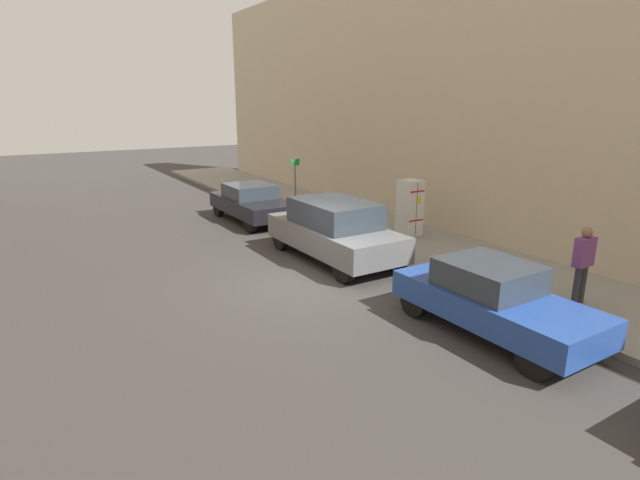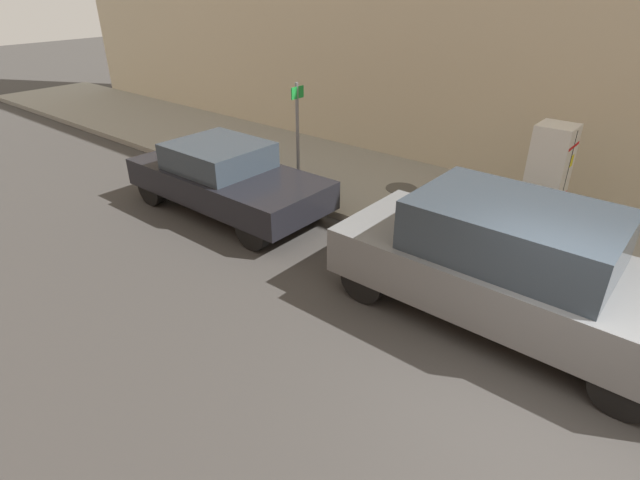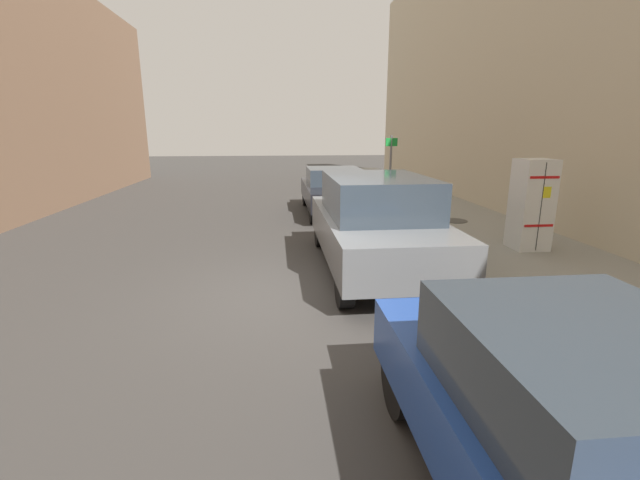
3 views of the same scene
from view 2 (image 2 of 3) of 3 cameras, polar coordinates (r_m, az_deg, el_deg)
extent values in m
plane|color=#383533|center=(6.31, 24.25, -18.68)|extent=(80.00, 80.00, 0.00)
cube|color=gray|center=(10.04, 32.17, -1.80)|extent=(3.76, 44.00, 0.15)
cube|color=white|center=(10.27, 24.59, 6.90)|extent=(0.67, 0.65, 1.85)
cube|color=black|center=(10.20, 26.33, 6.39)|extent=(0.01, 0.01, 1.76)
cube|color=yellow|center=(10.19, 26.82, 8.06)|extent=(0.16, 0.01, 0.22)
cube|color=red|center=(10.03, 27.05, 9.51)|extent=(0.61, 0.01, 0.05)
cube|color=red|center=(10.33, 25.90, 4.49)|extent=(0.61, 0.01, 0.05)
cylinder|color=#47443F|center=(11.26, 9.30, 5.83)|extent=(0.70, 0.70, 0.02)
cylinder|color=slate|center=(10.89, -2.57, 11.68)|extent=(0.07, 0.07, 2.26)
cube|color=#198C33|center=(10.66, -2.60, 16.48)|extent=(0.36, 0.02, 0.24)
cylinder|color=slate|center=(12.50, -9.68, 9.73)|extent=(0.22, 0.22, 0.70)
sphere|color=slate|center=(12.39, -9.82, 11.36)|extent=(0.20, 0.20, 0.20)
cube|color=black|center=(10.32, -10.49, 6.47)|extent=(1.86, 4.30, 0.55)
cube|color=#2D3842|center=(10.30, -11.54, 9.45)|extent=(1.64, 1.81, 0.50)
cylinder|color=black|center=(9.92, -0.98, 4.33)|extent=(0.22, 0.72, 0.72)
cylinder|color=black|center=(8.88, -7.70, 1.09)|extent=(0.22, 0.72, 0.72)
cylinder|color=black|center=(12.01, -12.35, 8.00)|extent=(0.22, 0.72, 0.72)
cylinder|color=black|center=(11.17, -18.69, 5.61)|extent=(0.22, 0.72, 0.72)
cube|color=slate|center=(7.30, 20.36, -3.84)|extent=(1.98, 4.67, 0.70)
cube|color=#2D3842|center=(6.98, 21.30, 1.05)|extent=(1.74, 2.57, 0.70)
cylinder|color=black|center=(6.58, 31.43, -14.34)|extent=(0.22, 0.71, 0.71)
cylinder|color=black|center=(8.73, 11.54, 0.21)|extent=(0.22, 0.71, 0.71)
cylinder|color=black|center=(7.44, 5.04, -4.55)|extent=(0.22, 0.71, 0.71)
camera|label=1|loc=(10.01, 135.69, -20.01)|focal=28.00mm
camera|label=3|loc=(7.46, 86.44, -14.01)|focal=24.00mm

